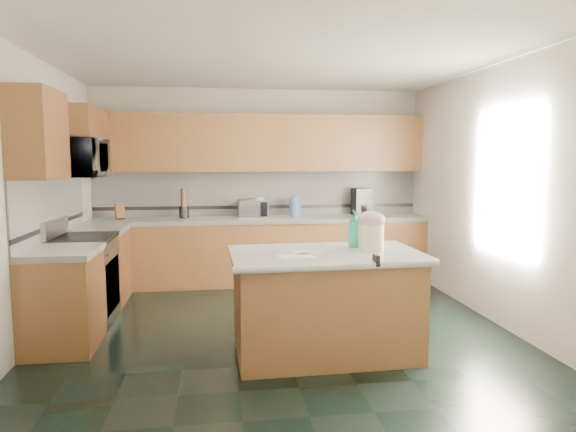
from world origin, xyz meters
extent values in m
plane|color=black|center=(0.00, 0.00, 0.00)|extent=(4.60, 4.60, 0.00)
plane|color=white|center=(0.00, 0.00, 2.70)|extent=(4.60, 4.60, 0.00)
cube|color=silver|center=(0.00, 2.32, 1.35)|extent=(4.60, 0.04, 2.70)
cube|color=silver|center=(0.00, -2.32, 1.35)|extent=(4.60, 0.04, 2.70)
cube|color=silver|center=(-2.32, 0.00, 1.35)|extent=(0.04, 4.60, 2.70)
cube|color=silver|center=(2.32, 0.00, 1.35)|extent=(0.04, 4.60, 2.70)
cube|color=#3F2011|center=(0.00, 2.00, 0.43)|extent=(4.60, 0.60, 0.86)
cube|color=white|center=(0.00, 2.00, 0.89)|extent=(4.60, 0.64, 0.06)
cube|color=#3F2011|center=(0.00, 2.13, 1.94)|extent=(4.60, 0.33, 0.78)
cube|color=silver|center=(0.00, 2.29, 1.24)|extent=(4.60, 0.02, 0.63)
cube|color=black|center=(0.00, 2.28, 1.04)|extent=(4.60, 0.01, 0.05)
cube|color=#3F2011|center=(-2.00, 1.29, 0.43)|extent=(0.60, 0.82, 0.86)
cube|color=white|center=(-2.00, 1.29, 0.89)|extent=(0.64, 0.82, 0.06)
cube|color=#3F2011|center=(-2.00, -0.24, 0.43)|extent=(0.60, 0.72, 0.86)
cube|color=white|center=(-2.00, -0.24, 0.89)|extent=(0.64, 0.72, 0.06)
cube|color=silver|center=(-2.29, 0.55, 1.24)|extent=(0.02, 2.30, 0.63)
cube|color=black|center=(-2.28, 0.55, 1.04)|extent=(0.01, 2.30, 0.05)
cube|color=#3F2011|center=(-2.13, 1.42, 1.94)|extent=(0.33, 1.09, 0.78)
cube|color=#3F2011|center=(-2.13, -0.24, 1.94)|extent=(0.33, 0.72, 0.78)
cube|color=#B7B7BC|center=(-2.00, 0.50, 0.44)|extent=(0.60, 0.76, 0.88)
cube|color=black|center=(-1.71, 0.50, 0.40)|extent=(0.02, 0.68, 0.55)
cube|color=black|center=(-2.00, 0.50, 0.90)|extent=(0.62, 0.78, 0.04)
cylinder|color=#B7B7BC|center=(-1.68, 0.50, 0.78)|extent=(0.02, 0.66, 0.02)
cube|color=#B7B7BC|center=(-2.26, 0.50, 1.02)|extent=(0.06, 0.76, 0.18)
imported|color=#B7B7BC|center=(-2.00, 0.50, 1.73)|extent=(0.50, 0.73, 0.41)
cube|color=#3F2011|center=(0.34, -0.70, 0.43)|extent=(1.57, 0.93, 0.86)
cube|color=white|center=(0.34, -0.70, 0.89)|extent=(1.68, 1.03, 0.06)
cylinder|color=white|center=(0.34, -1.19, 0.89)|extent=(1.65, 0.11, 0.06)
cylinder|color=#F5E7CE|center=(0.75, -0.68, 1.04)|extent=(0.24, 0.24, 0.24)
ellipsoid|color=#D7A0A3|center=(0.75, -0.68, 1.19)|extent=(0.25, 0.25, 0.15)
cylinder|color=tan|center=(0.75, -0.68, 1.24)|extent=(0.08, 0.03, 0.03)
sphere|color=tan|center=(0.71, -0.68, 1.24)|extent=(0.04, 0.04, 0.04)
sphere|color=tan|center=(0.79, -0.68, 1.24)|extent=(0.04, 0.04, 0.04)
imported|color=#28BC8F|center=(0.65, -0.51, 1.09)|extent=(0.16, 0.16, 0.33)
cube|color=white|center=(0.05, -0.88, 0.92)|extent=(0.34, 0.28, 0.00)
cube|color=white|center=(0.17, -0.72, 0.92)|extent=(0.29, 0.25, 0.00)
cube|color=black|center=(0.64, -1.17, 0.93)|extent=(0.03, 0.10, 0.09)
cylinder|color=black|center=(0.64, -1.23, 0.91)|extent=(0.02, 0.07, 0.02)
cube|color=#472814|center=(-1.89, 2.05, 1.02)|extent=(0.16, 0.19, 0.23)
cylinder|color=black|center=(-1.05, 2.08, 1.00)|extent=(0.13, 0.13, 0.16)
cylinder|color=#472814|center=(-1.05, 2.08, 1.20)|extent=(0.08, 0.08, 0.24)
cube|color=#B7B7BC|center=(-0.10, 2.05, 1.04)|extent=(0.41, 0.29, 0.24)
cube|color=black|center=(-0.10, 1.92, 1.04)|extent=(0.37, 0.01, 0.20)
cylinder|color=white|center=(-0.01, 2.10, 1.05)|extent=(0.12, 0.12, 0.27)
cylinder|color=#B7B7BC|center=(-0.01, 2.10, 0.93)|extent=(0.18, 0.18, 0.01)
cylinder|color=#5074AB|center=(0.48, 2.06, 1.05)|extent=(0.16, 0.16, 0.26)
cylinder|color=#5074AB|center=(0.48, 2.06, 1.20)|extent=(0.07, 0.07, 0.04)
cube|color=black|center=(1.45, 2.08, 1.11)|extent=(0.24, 0.27, 0.38)
cylinder|color=black|center=(1.45, 2.02, 1.00)|extent=(0.16, 0.16, 0.16)
imported|color=white|center=(1.54, 2.05, 1.04)|extent=(0.12, 0.12, 0.24)
cylinder|color=red|center=(1.54, 2.05, 1.18)|extent=(0.02, 0.02, 0.03)
cube|color=white|center=(2.29, -0.20, 1.50)|extent=(0.02, 1.40, 1.10)
camera|label=1|loc=(-0.59, -5.02, 1.73)|focal=32.00mm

